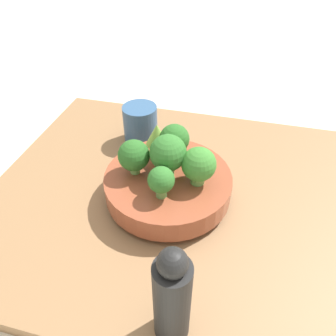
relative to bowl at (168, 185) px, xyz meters
The scene contains 11 objects.
ground_plane 0.08m from the bowl, 22.20° to the left, with size 6.00×6.00×0.00m, color beige.
table 0.07m from the bowl, 22.20° to the left, with size 0.85×0.67×0.03m.
bowl is the anchor object (origin of this frame).
broccoli_floret_center 0.08m from the bowl, behind, with size 0.07×0.07×0.09m.
romanesco_piece_far 0.10m from the bowl, 122.89° to the left, with size 0.05×0.05×0.08m.
broccoli_floret_right 0.09m from the bowl, ahead, with size 0.07×0.07×0.08m.
broccoli_floret_front 0.09m from the bowl, 88.06° to the right, with size 0.05×0.05×0.06m.
broccoli_floret_back 0.09m from the bowl, 91.23° to the left, with size 0.06×0.06×0.08m.
broccoli_floret_left 0.09m from the bowl, behind, with size 0.06×0.06×0.07m.
cup 0.22m from the bowl, 122.52° to the left, with size 0.09×0.09×0.10m.
pepper_mill 0.28m from the bowl, 74.64° to the right, with size 0.05×0.05×0.19m.
Camera 1 is at (0.08, -0.49, 0.53)m, focal length 35.00 mm.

